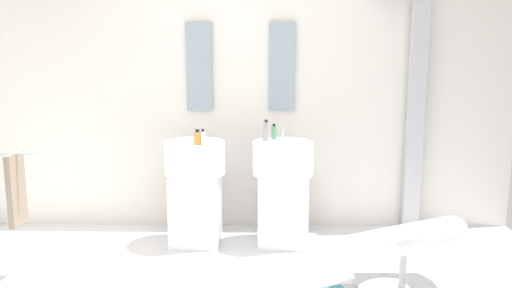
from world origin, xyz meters
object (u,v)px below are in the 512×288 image
object	(u,v)px
soap_bottle_green	(274,132)
lounge_chair	(404,247)
towel_rack	(12,192)
soap_bottle_amber	(197,138)
soap_bottle_clear	(203,138)
pedestal_sink_right	(283,188)
shower_column	(414,109)
pedestal_sink_left	(195,188)
soap_bottle_grey	(266,131)

from	to	relation	value
soap_bottle_green	lounge_chair	bearing A→B (deg)	-53.59
towel_rack	soap_bottle_amber	bearing A→B (deg)	26.51
soap_bottle_clear	soap_bottle_green	distance (m)	0.62
pedestal_sink_right	towel_rack	size ratio (longest dim) A/B	1.00
shower_column	soap_bottle_clear	world-z (taller)	shower_column
soap_bottle_green	pedestal_sink_left	bearing A→B (deg)	-167.47
pedestal_sink_right	soap_bottle_grey	xyz separation A→B (m)	(-0.14, 0.06, 0.46)
towel_rack	soap_bottle_green	size ratio (longest dim) A/B	7.40
pedestal_sink_left	shower_column	size ratio (longest dim) A/B	0.46
shower_column	towel_rack	distance (m)	3.24
soap_bottle_grey	soap_bottle_green	bearing A→B (deg)	50.47
shower_column	lounge_chair	bearing A→B (deg)	-106.18
lounge_chair	soap_bottle_clear	xyz separation A→B (m)	(-1.38, 0.84, 0.56)
pedestal_sink_right	shower_column	bearing A→B (deg)	17.91
soap_bottle_clear	soap_bottle_green	xyz separation A→B (m)	(0.56, 0.27, 0.00)
pedestal_sink_left	soap_bottle_clear	xyz separation A→B (m)	(0.08, -0.12, 0.44)
pedestal_sink_left	towel_rack	distance (m)	1.38
pedestal_sink_left	towel_rack	size ratio (longest dim) A/B	1.00
soap_bottle_clear	soap_bottle_green	world-z (taller)	soap_bottle_green
soap_bottle_green	soap_bottle_grey	distance (m)	0.10
shower_column	lounge_chair	world-z (taller)	shower_column
pedestal_sink_left	lounge_chair	xyz separation A→B (m)	(1.46, -0.97, -0.12)
shower_column	soap_bottle_green	distance (m)	1.24
towel_rack	soap_bottle_amber	distance (m)	1.37
lounge_chair	towel_rack	size ratio (longest dim) A/B	1.10
lounge_chair	soap_bottle_green	world-z (taller)	soap_bottle_green
lounge_chair	soap_bottle_green	distance (m)	1.49
pedestal_sink_right	towel_rack	xyz separation A→B (m)	(-1.88, -0.72, 0.16)
pedestal_sink_right	towel_rack	bearing A→B (deg)	-159.06
soap_bottle_green	shower_column	bearing A→B (deg)	10.53
towel_rack	soap_bottle_green	distance (m)	2.02
lounge_chair	soap_bottle_grey	size ratio (longest dim) A/B	6.10
pedestal_sink_right	soap_bottle_green	world-z (taller)	soap_bottle_green
pedestal_sink_left	soap_bottle_grey	size ratio (longest dim) A/B	5.54
lounge_chair	soap_bottle_green	bearing A→B (deg)	126.41
pedestal_sink_right	shower_column	distance (m)	1.34
pedestal_sink_right	soap_bottle_grey	size ratio (longest dim) A/B	5.54
shower_column	soap_bottle_grey	size ratio (longest dim) A/B	11.93
soap_bottle_amber	pedestal_sink_left	bearing A→B (deg)	109.15
pedestal_sink_left	soap_bottle_grey	distance (m)	0.74
soap_bottle_clear	pedestal_sink_left	bearing A→B (deg)	124.07
soap_bottle_amber	soap_bottle_grey	xyz separation A→B (m)	(0.54, 0.18, 0.03)
shower_column	soap_bottle_amber	xyz separation A→B (m)	(-1.81, -0.49, -0.17)
pedestal_sink_left	soap_bottle_clear	world-z (taller)	soap_bottle_clear
soap_bottle_green	soap_bottle_grey	size ratio (longest dim) A/B	0.75
shower_column	soap_bottle_clear	xyz separation A→B (m)	(-1.77, -0.49, -0.17)
soap_bottle_clear	soap_bottle_grey	world-z (taller)	soap_bottle_grey
pedestal_sink_left	soap_bottle_amber	bearing A→B (deg)	-70.85
soap_bottle_amber	shower_column	bearing A→B (deg)	15.00
lounge_chair	soap_bottle_grey	distance (m)	1.48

